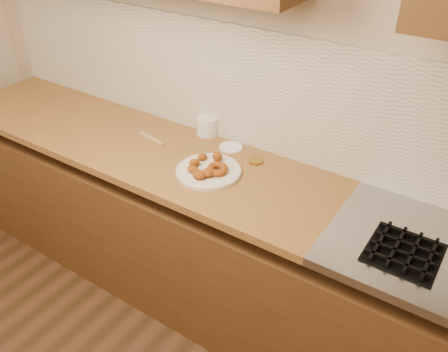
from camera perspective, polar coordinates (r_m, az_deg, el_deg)
The scene contains 11 objects.
wall_back at distance 2.22m, azimuth 5.78°, elevation 13.34°, with size 4.00×0.02×2.70m, color tan.
base_cabinet at distance 2.51m, azimuth 1.07°, elevation -9.95°, with size 3.60×0.60×0.77m, color #533317.
butcher_block at distance 2.55m, azimuth -11.23°, elevation 3.98°, with size 2.30×0.62×0.04m, color brown.
backsplash at distance 2.27m, azimuth 5.42°, elevation 9.70°, with size 3.60×0.02×0.60m, color beige.
donut_plate at distance 2.21m, azimuth -1.87°, elevation 0.57°, with size 0.31×0.31×0.02m, color beige.
ring_donut at distance 2.18m, azimuth -0.83°, elevation 0.85°, with size 0.10×0.10×0.03m, color #853E02.
fried_dough_chunks at distance 2.19m, azimuth -2.55°, elevation 1.12°, with size 0.16×0.22×0.05m.
plastic_tub at distance 2.53m, azimuth -2.00°, elevation 6.12°, with size 0.12×0.12×0.10m, color silver.
tub_lid at distance 2.41m, azimuth 0.84°, elevation 3.48°, with size 0.12×0.12×0.01m, color silver.
brass_jar_lid at distance 2.30m, azimuth 3.84°, elevation 1.81°, with size 0.07×0.07×0.01m, color olive.
wooden_utensil at distance 2.51m, azimuth -8.73°, elevation 4.44°, with size 0.19×0.02×0.01m, color #A07E52.
Camera 1 is at (0.97, 0.15, 2.11)m, focal length 38.00 mm.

